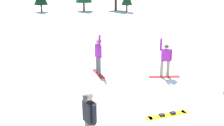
% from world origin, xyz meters
% --- Properties ---
extents(ground_plane, '(800.00, 800.00, 0.00)m').
position_xyz_m(ground_plane, '(0.00, 0.00, 0.00)').
color(ground_plane, white).
extents(snowboarder_foreground, '(0.56, 1.55, 1.71)m').
position_xyz_m(snowboarder_foreground, '(-3.24, -1.26, 0.90)').
color(snowboarder_foreground, '#19B259').
rests_on(snowboarder_foreground, ground_plane).
extents(snowboarder_midground, '(1.54, 0.83, 1.97)m').
position_xyz_m(snowboarder_midground, '(2.06, 2.46, 0.93)').
color(snowboarder_midground, red).
rests_on(snowboarder_midground, ground_plane).
extents(snowboarder_background, '(0.39, 1.48, 2.09)m').
position_xyz_m(snowboarder_background, '(-0.73, 4.25, 1.00)').
color(snowboarder_background, red).
rests_on(snowboarder_background, ground_plane).
extents(loose_snowboard_far_spare, '(1.78, 0.46, 0.09)m').
position_xyz_m(loose_snowboard_far_spare, '(-0.10, -0.75, 0.02)').
color(loose_snowboard_far_spare, yellow).
rests_on(loose_snowboard_far_spare, ground_plane).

